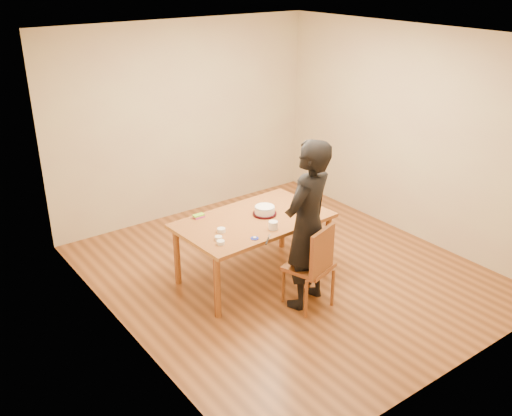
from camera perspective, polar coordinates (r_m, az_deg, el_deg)
room_shell at (r=6.48m, az=1.32°, el=5.23°), size 4.00×4.50×2.70m
dining_table at (r=6.33m, az=-0.27°, el=-1.26°), size 1.73×1.09×0.04m
dining_chair at (r=6.01m, az=5.29°, el=-5.83°), size 0.54×0.54×0.04m
cake_plate at (r=6.42m, az=0.87°, el=-0.59°), size 0.27×0.27×0.02m
cake at (r=6.40m, az=0.87°, el=-0.21°), size 0.23×0.23×0.07m
frosting_dome at (r=6.38m, az=0.88°, el=0.19°), size 0.22×0.22×0.03m
frosting_tub at (r=6.07m, az=1.73°, el=-1.74°), size 0.10×0.10×0.09m
frosting_lid at (r=5.88m, az=-0.14°, el=-3.05°), size 0.09×0.09×0.01m
frosting_dollop at (r=5.87m, az=-0.14°, el=-2.94°), size 0.04×0.04×0.02m
ramekin_green at (r=5.77m, az=-3.55°, el=-3.46°), size 0.08×0.08×0.04m
ramekin_yellow at (r=6.02m, az=-3.49°, el=-2.23°), size 0.09×0.09×0.04m
ramekin_multi at (r=5.87m, az=-3.77°, el=-3.00°), size 0.08×0.08×0.04m
candy_box_pink at (r=6.38m, az=-5.71°, el=-0.88°), size 0.13×0.07×0.02m
candy_box_green at (r=6.37m, az=-5.77°, el=-0.72°), size 0.13×0.06×0.02m
spatula at (r=5.83m, az=1.14°, el=-3.31°), size 0.13×0.12×0.01m
person at (r=5.83m, az=5.16°, el=-1.72°), size 0.77×0.62×1.82m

